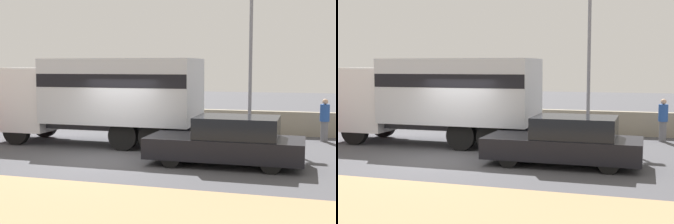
% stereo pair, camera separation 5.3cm
% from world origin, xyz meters
% --- Properties ---
extents(ground_plane, '(80.00, 80.00, 0.00)m').
position_xyz_m(ground_plane, '(0.00, 0.00, 0.00)').
color(ground_plane, '#47474C').
extents(stone_wall_backdrop, '(60.00, 0.35, 1.01)m').
position_xyz_m(stone_wall_backdrop, '(0.00, 6.93, 0.51)').
color(stone_wall_backdrop, gray).
rests_on(stone_wall_backdrop, ground_plane).
extents(street_lamp, '(0.56, 0.28, 6.27)m').
position_xyz_m(street_lamp, '(3.72, 6.23, 3.67)').
color(street_lamp, slate).
rests_on(street_lamp, ground_plane).
extents(box_truck, '(7.71, 2.62, 3.18)m').
position_xyz_m(box_truck, '(-1.34, 2.64, 1.90)').
color(box_truck, silver).
rests_on(box_truck, ground_plane).
extents(car_hatchback, '(4.56, 1.86, 1.45)m').
position_xyz_m(car_hatchback, '(3.82, 0.29, 0.71)').
color(car_hatchback, black).
rests_on(car_hatchback, ground_plane).
extents(pedestrian, '(0.36, 0.36, 1.66)m').
position_xyz_m(pedestrian, '(6.66, 5.70, 0.86)').
color(pedestrian, slate).
rests_on(pedestrian, ground_plane).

